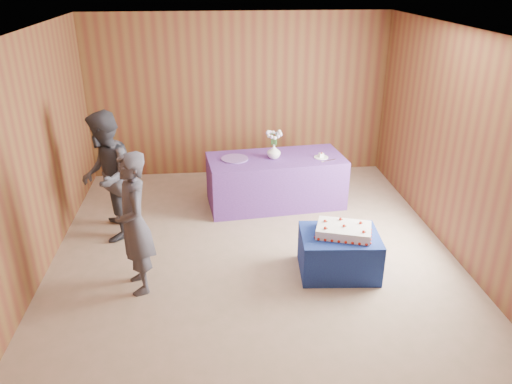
{
  "coord_description": "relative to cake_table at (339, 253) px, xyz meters",
  "views": [
    {
      "loc": [
        -0.48,
        -5.25,
        3.31
      ],
      "look_at": [
        0.02,
        0.1,
        0.89
      ],
      "focal_mm": 35.0,
      "sensor_mm": 36.0,
      "label": 1
    }
  ],
  "objects": [
    {
      "name": "platter",
      "position": [
        -1.11,
        1.92,
        0.51
      ],
      "size": [
        0.52,
        0.52,
        0.02
      ],
      "primitive_type": "cylinder",
      "rotation": [
        0.0,
        0.0,
        0.42
      ],
      "color": "#7551A2",
      "rests_on": "serving_table"
    },
    {
      "name": "knife",
      "position": [
        0.25,
        1.73,
        0.5
      ],
      "size": [
        0.25,
        0.12,
        0.0
      ],
      "primitive_type": "cube",
      "rotation": [
        0.0,
        0.0,
        0.41
      ],
      "color": "#BBBBC0",
      "rests_on": "serving_table"
    },
    {
      "name": "sheet_cake",
      "position": [
        0.03,
        -0.01,
        0.31
      ],
      "size": [
        0.74,
        0.61,
        0.15
      ],
      "rotation": [
        0.0,
        0.0,
        -0.32
      ],
      "color": "white",
      "rests_on": "cake_table"
    },
    {
      "name": "ground",
      "position": [
        -0.96,
        0.32,
        -0.25
      ],
      "size": [
        6.0,
        6.0,
        0.0
      ],
      "primitive_type": "plane",
      "color": "#A0826E",
      "rests_on": "ground"
    },
    {
      "name": "cake_slice",
      "position": [
        0.16,
        1.87,
        0.54
      ],
      "size": [
        0.08,
        0.07,
        0.08
      ],
      "rotation": [
        0.0,
        0.0,
        0.26
      ],
      "color": "white",
      "rests_on": "plate"
    },
    {
      "name": "plate",
      "position": [
        0.16,
        1.87,
        0.51
      ],
      "size": [
        0.26,
        0.26,
        0.01
      ],
      "primitive_type": "cylinder",
      "rotation": [
        0.0,
        0.0,
        0.24
      ],
      "color": "white",
      "rests_on": "serving_table"
    },
    {
      "name": "flower_spray",
      "position": [
        -0.53,
        1.92,
        0.86
      ],
      "size": [
        0.24,
        0.24,
        0.18
      ],
      "color": "#265F26",
      "rests_on": "vase"
    },
    {
      "name": "serving_table",
      "position": [
        -0.5,
        1.94,
        0.12
      ],
      "size": [
        2.08,
        1.1,
        0.75
      ],
      "primitive_type": "cube",
      "rotation": [
        0.0,
        0.0,
        0.1
      ],
      "color": "#6C3798",
      "rests_on": "ground"
    },
    {
      "name": "guest_left",
      "position": [
        -2.3,
        -0.1,
        0.56
      ],
      "size": [
        0.54,
        0.67,
        1.61
      ],
      "primitive_type": "imported",
      "rotation": [
        0.0,
        0.0,
        -1.28
      ],
      "color": "#3A3A44",
      "rests_on": "ground"
    },
    {
      "name": "cake_table",
      "position": [
        0.0,
        0.0,
        0.0
      ],
      "size": [
        0.95,
        0.77,
        0.5
      ],
      "primitive_type": "cube",
      "rotation": [
        0.0,
        0.0,
        -0.08
      ],
      "color": "navy",
      "rests_on": "ground"
    },
    {
      "name": "guest_right",
      "position": [
        -2.8,
        1.16,
        0.6
      ],
      "size": [
        0.74,
        0.9,
        1.71
      ],
      "primitive_type": "imported",
      "rotation": [
        0.0,
        0.0,
        -1.45
      ],
      "color": "#363841",
      "rests_on": "ground"
    },
    {
      "name": "room_shell",
      "position": [
        -0.96,
        0.32,
        1.55
      ],
      "size": [
        5.04,
        6.04,
        2.72
      ],
      "color": "brown",
      "rests_on": "ground"
    },
    {
      "name": "vase",
      "position": [
        -0.53,
        1.92,
        0.6
      ],
      "size": [
        0.23,
        0.23,
        0.21
      ],
      "primitive_type": "imported",
      "rotation": [
        0.0,
        0.0,
        -0.15
      ],
      "color": "white",
      "rests_on": "serving_table"
    }
  ]
}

